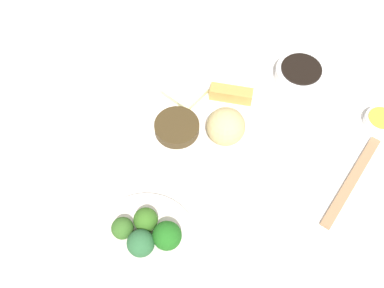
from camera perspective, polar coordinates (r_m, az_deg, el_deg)
The scene contains 16 objects.
tabletop at distance 0.99m, azimuth 3.81°, elevation 2.03°, with size 2.20×2.20×0.02m, color white.
main_plate at distance 0.99m, azimuth 1.53°, elevation 3.50°, with size 0.27×0.27×0.02m, color white.
rice_scoop at distance 0.92m, azimuth 4.22°, elevation 2.17°, with size 0.08×0.08×0.08m, color tan.
spring_roll at distance 1.00m, azimuth 4.86°, elevation 6.18°, with size 0.09×0.03×0.03m, color tan.
crab_rangoon_wonton at distance 1.01m, azimuth -0.85°, elevation 6.66°, with size 0.07×0.08×0.01m, color beige.
stir_fry_heap at distance 0.95m, azimuth -1.88°, elevation 2.07°, with size 0.09×0.09×0.02m, color #403119.
broccoli_plate at distance 0.87m, azimuth -5.97°, elevation -12.35°, with size 0.20×0.20×0.01m, color white.
broccoli_floret_0 at distance 0.83m, azimuth -6.37°, elevation -12.10°, with size 0.05×0.05×0.05m, color #2B6136.
broccoli_floret_1 at distance 0.85m, azimuth -5.76°, elevation -9.31°, with size 0.05×0.05×0.05m, color #36691F.
broccoli_floret_2 at distance 0.83m, azimuth -3.11°, elevation -11.26°, with size 0.05×0.05×0.05m, color #1E631B.
broccoli_floret_3 at distance 0.85m, azimuth -8.60°, elevation -10.26°, with size 0.04×0.04×0.04m, color #356323.
soy_sauce_bowl at distance 1.07m, azimuth 13.19°, elevation 8.36°, with size 0.11×0.11×0.03m, color white.
soy_sauce_bowl_liquid at distance 1.06m, azimuth 13.40°, elevation 9.02°, with size 0.09×0.09×0.00m, color black.
sauce_ramekin_hot_mustard at distance 1.05m, azimuth 22.22°, elevation 2.63°, with size 0.07×0.07×0.02m, color white.
sauce_ramekin_hot_mustard_liquid at distance 1.05m, azimuth 22.44°, elevation 3.00°, with size 0.05×0.05×0.00m, color yellow.
chopsticks_pair at distance 0.97m, azimuth 19.15°, elevation -4.33°, with size 0.23×0.02×0.01m, color #A57B55.
Camera 1 is at (0.44, 0.31, 0.84)m, focal length 43.11 mm.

